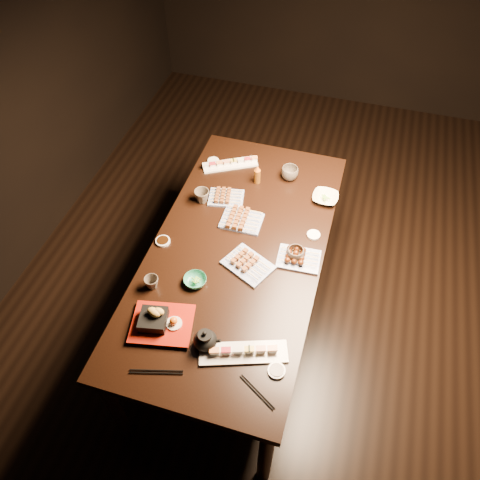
# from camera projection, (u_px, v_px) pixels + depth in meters

# --- Properties ---
(ground) EXTENTS (5.00, 5.00, 0.00)m
(ground) POSITION_uv_depth(u_px,v_px,m) (309.00, 303.00, 3.14)
(ground) COLOR black
(ground) RESTS_ON ground
(dining_table) EXTENTS (0.97, 1.83, 0.75)m
(dining_table) POSITION_uv_depth(u_px,v_px,m) (238.00, 289.00, 2.77)
(dining_table) COLOR black
(dining_table) RESTS_ON ground
(sushi_platter_near) EXTENTS (0.41, 0.23, 0.05)m
(sushi_platter_near) POSITION_uv_depth(u_px,v_px,m) (243.00, 351.00, 2.07)
(sushi_platter_near) COLOR white
(sushi_platter_near) RESTS_ON dining_table
(sushi_platter_far) EXTENTS (0.34, 0.25, 0.04)m
(sushi_platter_far) POSITION_uv_depth(u_px,v_px,m) (230.00, 163.00, 2.91)
(sushi_platter_far) COLOR white
(sushi_platter_far) RESTS_ON dining_table
(yakitori_plate_center) EXTENTS (0.23, 0.17, 0.06)m
(yakitori_plate_center) POSITION_uv_depth(u_px,v_px,m) (242.00, 218.00, 2.59)
(yakitori_plate_center) COLOR #828EB6
(yakitori_plate_center) RESTS_ON dining_table
(yakitori_plate_right) EXTENTS (0.29, 0.26, 0.06)m
(yakitori_plate_right) POSITION_uv_depth(u_px,v_px,m) (248.00, 262.00, 2.39)
(yakitori_plate_right) COLOR #828EB6
(yakitori_plate_right) RESTS_ON dining_table
(yakitori_plate_left) EXTENTS (0.22, 0.18, 0.05)m
(yakitori_plate_left) POSITION_uv_depth(u_px,v_px,m) (226.00, 196.00, 2.71)
(yakitori_plate_left) COLOR #828EB6
(yakitori_plate_left) RESTS_ON dining_table
(tsukune_plate) EXTENTS (0.23, 0.17, 0.06)m
(tsukune_plate) POSITION_uv_depth(u_px,v_px,m) (299.00, 257.00, 2.41)
(tsukune_plate) COLOR #828EB6
(tsukune_plate) RESTS_ON dining_table
(edamame_bowl_green) EXTENTS (0.12, 0.12, 0.04)m
(edamame_bowl_green) POSITION_uv_depth(u_px,v_px,m) (195.00, 281.00, 2.33)
(edamame_bowl_green) COLOR #2C8968
(edamame_bowl_green) RESTS_ON dining_table
(edamame_bowl_cream) EXTENTS (0.15, 0.15, 0.04)m
(edamame_bowl_cream) POSITION_uv_depth(u_px,v_px,m) (325.00, 198.00, 2.71)
(edamame_bowl_cream) COLOR beige
(edamame_bowl_cream) RESTS_ON dining_table
(tempura_tray) EXTENTS (0.32, 0.28, 0.10)m
(tempura_tray) POSITION_uv_depth(u_px,v_px,m) (161.00, 320.00, 2.14)
(tempura_tray) COLOR black
(tempura_tray) RESTS_ON dining_table
(teacup_near_left) EXTENTS (0.09, 0.09, 0.07)m
(teacup_near_left) POSITION_uv_depth(u_px,v_px,m) (152.00, 283.00, 2.30)
(teacup_near_left) COLOR #4D443A
(teacup_near_left) RESTS_ON dining_table
(teacup_mid_right) EXTENTS (0.11, 0.11, 0.07)m
(teacup_mid_right) POSITION_uv_depth(u_px,v_px,m) (295.00, 254.00, 2.42)
(teacup_mid_right) COLOR #4D443A
(teacup_mid_right) RESTS_ON dining_table
(teacup_far_left) EXTENTS (0.11, 0.11, 0.08)m
(teacup_far_left) POSITION_uv_depth(u_px,v_px,m) (202.00, 196.00, 2.69)
(teacup_far_left) COLOR #4D443A
(teacup_far_left) RESTS_ON dining_table
(teacup_far_right) EXTENTS (0.11, 0.11, 0.08)m
(teacup_far_right) POSITION_uv_depth(u_px,v_px,m) (290.00, 173.00, 2.81)
(teacup_far_right) COLOR #4D443A
(teacup_far_right) RESTS_ON dining_table
(teapot) EXTENTS (0.14, 0.14, 0.11)m
(teapot) POSITION_uv_depth(u_px,v_px,m) (205.00, 339.00, 2.08)
(teapot) COLOR black
(teapot) RESTS_ON dining_table
(condiment_bottle) EXTENTS (0.05, 0.05, 0.12)m
(condiment_bottle) POSITION_uv_depth(u_px,v_px,m) (257.00, 174.00, 2.78)
(condiment_bottle) COLOR #64360D
(condiment_bottle) RESTS_ON dining_table
(sauce_dish_west) EXTENTS (0.10, 0.10, 0.01)m
(sauce_dish_west) POSITION_uv_depth(u_px,v_px,m) (163.00, 241.00, 2.51)
(sauce_dish_west) COLOR white
(sauce_dish_west) RESTS_ON dining_table
(sauce_dish_east) EXTENTS (0.09, 0.09, 0.01)m
(sauce_dish_east) POSITION_uv_depth(u_px,v_px,m) (314.00, 235.00, 2.54)
(sauce_dish_east) COLOR white
(sauce_dish_east) RESTS_ON dining_table
(sauce_dish_se) EXTENTS (0.10, 0.10, 0.01)m
(sauce_dish_se) POSITION_uv_depth(u_px,v_px,m) (276.00, 371.00, 2.03)
(sauce_dish_se) COLOR white
(sauce_dish_se) RESTS_ON dining_table
(sauce_dish_nw) EXTENTS (0.09, 0.09, 0.01)m
(sauce_dish_nw) POSITION_uv_depth(u_px,v_px,m) (213.00, 161.00, 2.94)
(sauce_dish_nw) COLOR white
(sauce_dish_nw) RESTS_ON dining_table
(chopsticks_near) EXTENTS (0.23, 0.08, 0.01)m
(chopsticks_near) POSITION_uv_depth(u_px,v_px,m) (156.00, 372.00, 2.03)
(chopsticks_near) COLOR black
(chopsticks_near) RESTS_ON dining_table
(chopsticks_se) EXTENTS (0.18, 0.12, 0.01)m
(chopsticks_se) POSITION_uv_depth(u_px,v_px,m) (257.00, 392.00, 1.97)
(chopsticks_se) COLOR black
(chopsticks_se) RESTS_ON dining_table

